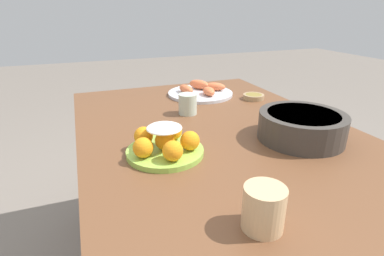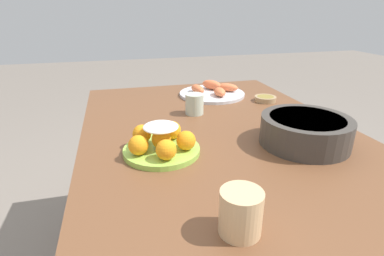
{
  "view_description": "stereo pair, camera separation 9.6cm",
  "coord_description": "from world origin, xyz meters",
  "px_view_note": "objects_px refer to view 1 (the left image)",
  "views": [
    {
      "loc": [
        0.9,
        -0.43,
        1.12
      ],
      "look_at": [
        0.07,
        -0.11,
        0.75
      ],
      "focal_mm": 28.0,
      "sensor_mm": 36.0,
      "label": 1
    },
    {
      "loc": [
        0.93,
        -0.34,
        1.12
      ],
      "look_at": [
        0.07,
        -0.11,
        0.75
      ],
      "focal_mm": 28.0,
      "sensor_mm": 36.0,
      "label": 2
    }
  ],
  "objects_px": {
    "dining_table": "(213,150)",
    "sauce_bowl": "(254,97)",
    "serving_bowl": "(302,125)",
    "cup_near": "(264,208)",
    "cup_far": "(188,104)",
    "seafood_platter": "(201,91)",
    "cake_plate": "(165,144)"
  },
  "relations": [
    {
      "from": "dining_table",
      "to": "sauce_bowl",
      "type": "distance_m",
      "value": 0.42
    },
    {
      "from": "dining_table",
      "to": "serving_bowl",
      "type": "xyz_separation_m",
      "value": [
        0.19,
        0.22,
        0.14
      ]
    },
    {
      "from": "dining_table",
      "to": "cup_near",
      "type": "height_order",
      "value": "cup_near"
    },
    {
      "from": "cup_near",
      "to": "sauce_bowl",
      "type": "bearing_deg",
      "value": 149.49
    },
    {
      "from": "cup_far",
      "to": "seafood_platter",
      "type": "bearing_deg",
      "value": 146.99
    },
    {
      "from": "cake_plate",
      "to": "cup_near",
      "type": "bearing_deg",
      "value": 13.94
    },
    {
      "from": "serving_bowl",
      "to": "seafood_platter",
      "type": "height_order",
      "value": "serving_bowl"
    },
    {
      "from": "cake_plate",
      "to": "serving_bowl",
      "type": "height_order",
      "value": "cake_plate"
    },
    {
      "from": "sauce_bowl",
      "to": "cup_far",
      "type": "bearing_deg",
      "value": -76.91
    },
    {
      "from": "dining_table",
      "to": "cup_far",
      "type": "height_order",
      "value": "cup_far"
    },
    {
      "from": "serving_bowl",
      "to": "cup_far",
      "type": "height_order",
      "value": "serving_bowl"
    },
    {
      "from": "dining_table",
      "to": "seafood_platter",
      "type": "bearing_deg",
      "value": 163.95
    },
    {
      "from": "cup_near",
      "to": "cup_far",
      "type": "xyz_separation_m",
      "value": [
        -0.68,
        0.09,
        -0.0
      ]
    },
    {
      "from": "cup_near",
      "to": "cup_far",
      "type": "bearing_deg",
      "value": 172.23
    },
    {
      "from": "sauce_bowl",
      "to": "seafood_platter",
      "type": "distance_m",
      "value": 0.26
    },
    {
      "from": "cup_near",
      "to": "cup_far",
      "type": "distance_m",
      "value": 0.69
    },
    {
      "from": "dining_table",
      "to": "cup_near",
      "type": "xyz_separation_m",
      "value": [
        0.51,
        -0.13,
        0.14
      ]
    },
    {
      "from": "serving_bowl",
      "to": "cup_far",
      "type": "relative_size",
      "value": 3.36
    },
    {
      "from": "dining_table",
      "to": "cup_far",
      "type": "distance_m",
      "value": 0.22
    },
    {
      "from": "serving_bowl",
      "to": "cup_far",
      "type": "xyz_separation_m",
      "value": [
        -0.36,
        -0.26,
        -0.01
      ]
    },
    {
      "from": "dining_table",
      "to": "serving_bowl",
      "type": "height_order",
      "value": "serving_bowl"
    },
    {
      "from": "sauce_bowl",
      "to": "serving_bowl",
      "type": "bearing_deg",
      "value": -12.45
    },
    {
      "from": "serving_bowl",
      "to": "cup_far",
      "type": "distance_m",
      "value": 0.45
    },
    {
      "from": "cake_plate",
      "to": "cup_far",
      "type": "distance_m",
      "value": 0.36
    },
    {
      "from": "cup_near",
      "to": "cake_plate",
      "type": "bearing_deg",
      "value": -166.06
    },
    {
      "from": "dining_table",
      "to": "cup_far",
      "type": "relative_size",
      "value": 15.99
    },
    {
      "from": "cake_plate",
      "to": "seafood_platter",
      "type": "distance_m",
      "value": 0.65
    },
    {
      "from": "sauce_bowl",
      "to": "cup_near",
      "type": "distance_m",
      "value": 0.89
    },
    {
      "from": "dining_table",
      "to": "cake_plate",
      "type": "bearing_deg",
      "value": -57.55
    },
    {
      "from": "sauce_bowl",
      "to": "cup_near",
      "type": "bearing_deg",
      "value": -30.51
    },
    {
      "from": "serving_bowl",
      "to": "seafood_platter",
      "type": "xyz_separation_m",
      "value": [
        -0.6,
        -0.1,
        -0.03
      ]
    },
    {
      "from": "cup_far",
      "to": "cake_plate",
      "type": "bearing_deg",
      "value": -30.63
    }
  ]
}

